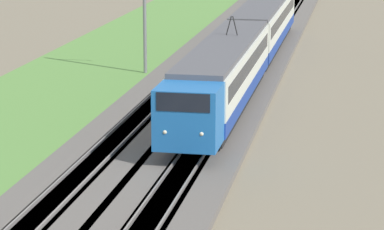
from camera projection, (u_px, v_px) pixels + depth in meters
The scene contains 7 objects.
ballast_main at pixel (203, 56), 65.63m from camera, with size 240.00×4.40×0.30m.
ballast_adjacent at pixel (259, 58), 64.91m from camera, with size 240.00×4.40×0.30m.
track_main at pixel (203, 56), 65.63m from camera, with size 240.00×1.57×0.45m.
track_adjacent at pixel (259, 58), 64.90m from camera, with size 240.00×1.57×0.45m.
grass_verge at pixel (127, 55), 66.68m from camera, with size 240.00×11.83×0.12m.
passenger_train at pixel (247, 44), 57.71m from camera, with size 41.20×2.87×4.98m.
catenary_mast_mid at pixel (145, 7), 58.77m from camera, with size 0.22×2.56×8.68m.
Camera 1 is at (-13.79, -11.20, 11.63)m, focal length 85.00 mm.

